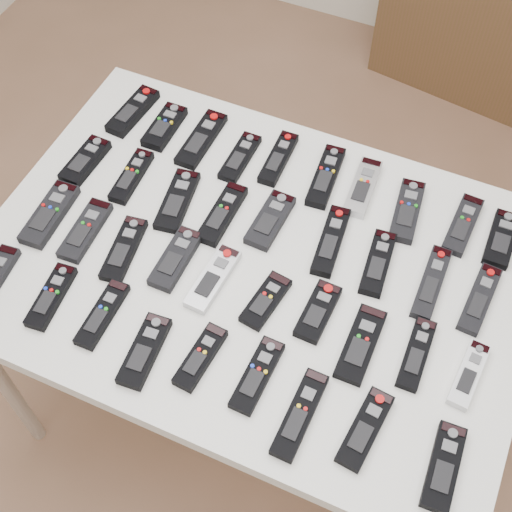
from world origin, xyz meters
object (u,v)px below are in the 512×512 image
at_px(remote_36, 365,429).
at_px(remote_15, 331,241).
at_px(remote_13, 222,214).
at_px(remote_30, 51,297).
at_px(remote_11, 131,176).
at_px(remote_32, 145,351).
at_px(remote_3, 240,157).
at_px(remote_19, 50,214).
at_px(remote_8, 463,225).
at_px(remote_25, 318,312).
at_px(remote_12, 177,201).
at_px(remote_22, 176,259).
at_px(remote_14, 270,220).
at_px(table, 256,275).
at_px(remote_6, 363,187).
at_px(remote_23, 213,279).
at_px(remote_35, 300,414).
at_px(remote_31, 102,314).
at_px(remote_33, 200,357).
at_px(remote_37, 444,467).
at_px(remote_17, 431,283).
at_px(remote_2, 201,139).
at_px(remote_27, 416,354).
at_px(remote_16, 378,263).
at_px(remote_10, 85,161).
at_px(remote_5, 326,177).
at_px(remote_24, 266,301).
at_px(remote_34, 257,375).
at_px(remote_21, 124,249).
at_px(remote_4, 278,158).
at_px(remote_1, 165,127).
at_px(remote_26, 361,344).
at_px(remote_9, 502,239).
at_px(remote_7, 407,211).
at_px(remote_0, 133,111).
at_px(remote_18, 480,299).

bearing_deg(remote_36, remote_15, 125.04).
height_order(remote_13, remote_30, remote_13).
distance_m(remote_11, remote_32, 0.48).
xyz_separation_m(remote_3, remote_19, (-0.34, -0.35, 0.00)).
xyz_separation_m(remote_8, remote_25, (-0.23, -0.36, 0.00)).
xyz_separation_m(remote_3, remote_25, (0.34, -0.34, 0.00)).
xyz_separation_m(remote_12, remote_22, (0.08, -0.15, 0.00)).
bearing_deg(remote_8, remote_14, -155.09).
relative_size(table, remote_36, 7.34).
xyz_separation_m(remote_6, remote_23, (-0.22, -0.38, -0.00)).
bearing_deg(remote_14, remote_36, -44.51).
height_order(table, remote_35, remote_35).
xyz_separation_m(remote_11, remote_31, (0.14, -0.37, -0.00)).
xyz_separation_m(remote_8, remote_31, (-0.65, -0.55, 0.00)).
relative_size(remote_33, remote_37, 0.89).
bearing_deg(remote_17, remote_2, 163.63).
relative_size(remote_2, remote_35, 1.02).
bearing_deg(remote_36, remote_27, 83.20).
relative_size(remote_6, remote_16, 1.03).
xyz_separation_m(remote_10, remote_33, (0.51, -0.37, -0.00)).
bearing_deg(remote_35, remote_5, 107.39).
bearing_deg(remote_24, remote_34, -64.16).
bearing_deg(remote_21, remote_14, 29.44).
bearing_deg(remote_8, remote_37, -76.21).
relative_size(table, remote_4, 7.25).
distance_m(remote_12, remote_33, 0.42).
distance_m(remote_23, remote_31, 0.25).
xyz_separation_m(remote_12, remote_21, (-0.05, -0.18, 0.00)).
bearing_deg(remote_1, remote_24, -40.38).
bearing_deg(remote_21, remote_3, 62.70).
height_order(table, remote_33, remote_33).
xyz_separation_m(remote_26, remote_33, (-0.29, -0.16, 0.00)).
bearing_deg(remote_10, remote_1, 57.98).
xyz_separation_m(remote_6, remote_19, (-0.65, -0.38, 0.00)).
height_order(remote_21, remote_35, remote_35).
bearing_deg(remote_9, remote_7, -177.83).
xyz_separation_m(remote_19, remote_27, (0.90, -0.00, -0.00)).
relative_size(remote_26, remote_35, 0.94).
bearing_deg(remote_35, table, 128.31).
xyz_separation_m(remote_13, remote_24, (0.19, -0.18, -0.00)).
relative_size(remote_2, remote_10, 1.27).
bearing_deg(remote_10, remote_11, 3.65).
bearing_deg(remote_32, remote_14, 71.44).
height_order(remote_0, remote_30, remote_0).
relative_size(remote_14, remote_18, 0.90).
distance_m(remote_0, remote_5, 0.55).
distance_m(remote_5, remote_32, 0.62).
distance_m(remote_31, remote_35, 0.48).
xyz_separation_m(remote_19, remote_31, (0.25, -0.18, -0.00)).
height_order(remote_12, remote_22, remote_22).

